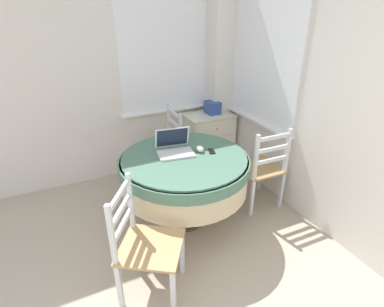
# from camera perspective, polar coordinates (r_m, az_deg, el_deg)

# --- Properties ---
(corner_room_shell) EXTENTS (4.48, 4.73, 2.55)m
(corner_room_shell) POSITION_cam_1_polar(r_m,az_deg,el_deg) (2.80, 0.51, 12.08)
(corner_room_shell) COLOR silver
(corner_room_shell) RESTS_ON ground_plane
(round_dining_table) EXTENTS (1.20, 1.20, 0.73)m
(round_dining_table) POSITION_cam_1_polar(r_m,az_deg,el_deg) (2.80, -1.44, -3.27)
(round_dining_table) COLOR #4C3D2D
(round_dining_table) RESTS_ON ground_plane
(laptop) EXTENTS (0.36, 0.32, 0.22)m
(laptop) POSITION_cam_1_polar(r_m,az_deg,el_deg) (2.79, -3.34, 1.08)
(laptop) COLOR silver
(laptop) RESTS_ON round_dining_table
(computer_mouse) EXTENTS (0.07, 0.10, 0.05)m
(computer_mouse) POSITION_cam_1_polar(r_m,az_deg,el_deg) (2.81, 1.52, 0.86)
(computer_mouse) COLOR silver
(computer_mouse) RESTS_ON round_dining_table
(cell_phone) EXTENTS (0.08, 0.12, 0.01)m
(cell_phone) POSITION_cam_1_polar(r_m,az_deg,el_deg) (2.82, 3.74, 0.46)
(cell_phone) COLOR black
(cell_phone) RESTS_ON round_dining_table
(dining_chair_near_back_window) EXTENTS (0.44, 0.43, 0.91)m
(dining_chair_near_back_window) POSITION_cam_1_polar(r_m,az_deg,el_deg) (3.60, -5.39, 1.08)
(dining_chair_near_back_window) COLOR tan
(dining_chair_near_back_window) RESTS_ON ground_plane
(dining_chair_near_right_window) EXTENTS (0.44, 0.44, 0.91)m
(dining_chair_near_right_window) POSITION_cam_1_polar(r_m,az_deg,el_deg) (3.22, 13.00, -2.80)
(dining_chair_near_right_window) COLOR tan
(dining_chair_near_right_window) RESTS_ON ground_plane
(dining_chair_camera_near) EXTENTS (0.60, 0.59, 0.91)m
(dining_chair_camera_near) POSITION_cam_1_polar(r_m,az_deg,el_deg) (2.26, -9.04, -16.77)
(dining_chair_camera_near) COLOR tan
(dining_chair_camera_near) RESTS_ON ground_plane
(corner_cabinet) EXTENTS (0.62, 0.45, 0.72)m
(corner_cabinet) POSITION_cam_1_polar(r_m,az_deg,el_deg) (4.02, 3.11, 2.72)
(corner_cabinet) COLOR silver
(corner_cabinet) RESTS_ON ground_plane
(storage_box) EXTENTS (0.16, 0.20, 0.16)m
(storage_box) POSITION_cam_1_polar(r_m,az_deg,el_deg) (3.89, 3.90, 8.74)
(storage_box) COLOR #2D4C93
(storage_box) RESTS_ON corner_cabinet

